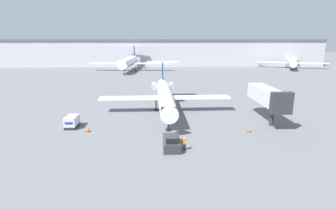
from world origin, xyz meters
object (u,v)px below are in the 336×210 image
object	(u,v)px
airplane_main	(165,95)
luggage_cart	(72,122)
worker_near_tug	(185,143)
traffic_cone_right	(249,130)
airplane_parked_far_left	(292,61)
pushback_tug	(171,142)
airplane_parked_far_right	(129,62)
jet_bridge	(268,96)
traffic_cone_left	(88,129)

from	to	relation	value
airplane_main	luggage_cart	world-z (taller)	airplane_main
worker_near_tug	traffic_cone_right	world-z (taller)	worker_near_tug
airplane_main	luggage_cart	distance (m)	18.05
luggage_cart	airplane_parked_far_left	distance (m)	124.48
pushback_tug	airplane_parked_far_left	distance (m)	121.92
pushback_tug	airplane_parked_far_right	distance (m)	93.20
pushback_tug	worker_near_tug	world-z (taller)	pushback_tug
traffic_cone_right	jet_bridge	world-z (taller)	jet_bridge
airplane_parked_far_left	jet_bridge	world-z (taller)	airplane_parked_far_left
luggage_cart	worker_near_tug	xyz separation A→B (m)	(17.39, -9.73, -0.02)
pushback_tug	worker_near_tug	xyz separation A→B (m)	(1.66, -0.88, 0.21)
traffic_cone_left	jet_bridge	distance (m)	30.25
worker_near_tug	jet_bridge	bearing A→B (deg)	37.98
worker_near_tug	traffic_cone_left	xyz separation A→B (m)	(-14.28, 7.56, -0.56)
airplane_main	traffic_cone_right	distance (m)	18.00
airplane_parked_far_right	jet_bridge	size ratio (longest dim) A/B	3.04
traffic_cone_right	airplane_parked_far_right	size ratio (longest dim) A/B	0.02
worker_near_tug	traffic_cone_right	xyz separation A→B (m)	(10.71, 6.72, -0.63)
worker_near_tug	jet_bridge	distance (m)	19.80
traffic_cone_right	pushback_tug	bearing A→B (deg)	-154.71
pushback_tug	traffic_cone_right	distance (m)	13.69
airplane_parked_far_left	airplane_parked_far_right	bearing A→B (deg)	-173.10
traffic_cone_left	worker_near_tug	bearing A→B (deg)	-27.91
jet_bridge	airplane_parked_far_right	bearing A→B (deg)	111.86
airplane_main	jet_bridge	bearing A→B (deg)	-21.83
traffic_cone_right	airplane_parked_far_right	world-z (taller)	airplane_parked_far_right
airplane_parked_far_right	jet_bridge	world-z (taller)	airplane_parked_far_right
luggage_cart	airplane_parked_far_left	xyz separation A→B (m)	(82.74, 92.97, 2.55)
traffic_cone_left	airplane_parked_far_right	distance (m)	85.30
worker_near_tug	traffic_cone_left	size ratio (longest dim) A/B	2.27
traffic_cone_left	jet_bridge	xyz separation A→B (m)	(29.64, 4.43, 4.07)
airplane_main	traffic_cone_left	xyz separation A→B (m)	(-12.19, -11.42, -3.05)
airplane_main	pushback_tug	distance (m)	18.31
pushback_tug	airplane_parked_far_left	world-z (taller)	airplane_parked_far_left
airplane_parked_far_left	jet_bridge	size ratio (longest dim) A/B	2.83
airplane_parked_far_left	worker_near_tug	bearing A→B (deg)	-122.47
pushback_tug	jet_bridge	bearing A→B (deg)	33.15
traffic_cone_right	traffic_cone_left	bearing A→B (deg)	178.07
traffic_cone_left	airplane_parked_far_left	bearing A→B (deg)	50.07
worker_near_tug	airplane_parked_far_left	size ratio (longest dim) A/B	0.05
airplane_main	airplane_parked_far_right	world-z (taller)	airplane_parked_far_right
luggage_cart	worker_near_tug	world-z (taller)	luggage_cart
airplane_main	pushback_tug	xyz separation A→B (m)	(0.43, -18.10, -2.70)
traffic_cone_left	luggage_cart	bearing A→B (deg)	145.13
luggage_cart	worker_near_tug	bearing A→B (deg)	-29.23
airplane_parked_far_left	airplane_parked_far_right	xyz separation A→B (m)	(-82.38, -9.97, 0.84)
luggage_cart	airplane_parked_far_right	world-z (taller)	airplane_parked_far_right
pushback_tug	jet_bridge	world-z (taller)	jet_bridge
airplane_parked_far_right	jet_bridge	distance (m)	86.99
pushback_tug	airplane_parked_far_right	world-z (taller)	airplane_parked_far_right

